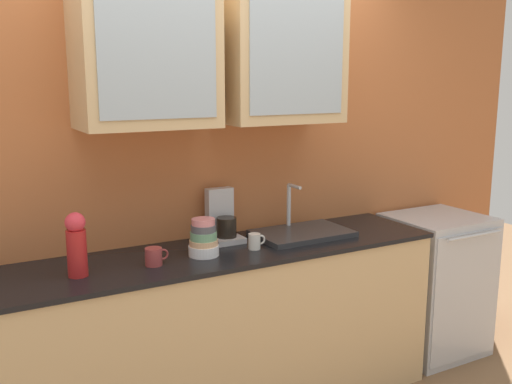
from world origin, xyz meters
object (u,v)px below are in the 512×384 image
at_px(sink_faucet, 302,232).
at_px(vase, 76,244).
at_px(coffee_maker, 223,221).
at_px(cup_near_sink, 255,241).
at_px(dishwasher, 435,284).
at_px(cup_near_bowls, 154,257).
at_px(bowl_stack, 204,239).

distance_m(sink_faucet, vase, 1.29).
relative_size(sink_faucet, coffee_maker, 1.87).
bearing_deg(cup_near_sink, coffee_maker, 107.03).
xyz_separation_m(sink_faucet, dishwasher, (1.05, -0.04, -0.49)).
distance_m(cup_near_bowls, coffee_maker, 0.55).
xyz_separation_m(sink_faucet, cup_near_bowls, (-0.92, -0.10, 0.02)).
xyz_separation_m(sink_faucet, vase, (-1.28, -0.08, 0.13)).
bearing_deg(bowl_stack, vase, -179.11).
distance_m(sink_faucet, cup_near_sink, 0.38).
bearing_deg(cup_near_bowls, cup_near_sink, 0.20).
bearing_deg(vase, cup_near_bowls, -3.12).
bearing_deg(sink_faucet, dishwasher, -2.19).
relative_size(sink_faucet, cup_near_bowls, 4.62).
bearing_deg(dishwasher, cup_near_bowls, -178.19).
bearing_deg(vase, coffee_maker, 14.79).
bearing_deg(bowl_stack, sink_faucet, 6.46).
xyz_separation_m(dishwasher, coffee_maker, (-1.49, 0.18, 0.58)).
bearing_deg(coffee_maker, dishwasher, -6.87).
bearing_deg(coffee_maker, cup_near_bowls, -153.50).
relative_size(cup_near_sink, cup_near_bowls, 0.83).
relative_size(vase, coffee_maker, 1.03).
bearing_deg(sink_faucet, vase, -176.29).
bearing_deg(bowl_stack, cup_near_sink, -5.51).
xyz_separation_m(vase, dishwasher, (2.33, 0.04, -0.62)).
height_order(vase, cup_near_bowls, vase).
bearing_deg(cup_near_bowls, bowl_stack, 6.08).
distance_m(sink_faucet, dishwasher, 1.16).
bearing_deg(dishwasher, cup_near_sink, -177.55).
xyz_separation_m(bowl_stack, coffee_maker, (0.21, 0.21, 0.02)).
relative_size(cup_near_bowls, dishwasher, 0.13).
bearing_deg(sink_faucet, cup_near_sink, -164.52).
xyz_separation_m(sink_faucet, coffee_maker, (-0.44, 0.14, 0.09)).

